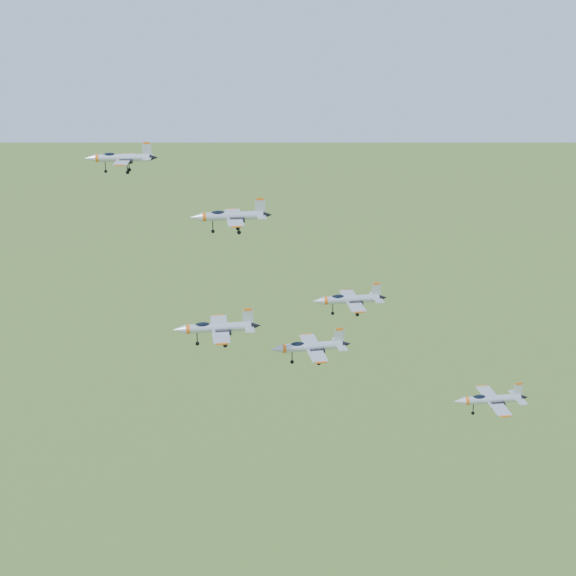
{
  "coord_description": "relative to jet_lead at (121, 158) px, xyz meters",
  "views": [
    {
      "loc": [
        12.58,
        -110.07,
        169.71
      ],
      "look_at": [
        3.14,
        -1.83,
        130.33
      ],
      "focal_mm": 50.0,
      "sensor_mm": 36.0,
      "label": 1
    }
  ],
  "objects": [
    {
      "name": "jet_left_high",
      "position": [
        17.69,
        -5.22,
        -7.45
      ],
      "size": [
        12.25,
        10.33,
        3.3
      ],
      "rotation": [
        0.0,
        0.0,
        0.22
      ],
      "color": "#B2B7C0"
    },
    {
      "name": "jet_lead",
      "position": [
        0.0,
        0.0,
        0.0
      ],
      "size": [
        11.25,
        9.39,
        3.01
      ],
      "rotation": [
        0.0,
        0.0,
        0.14
      ],
      "color": "#B2B7C0"
    },
    {
      "name": "jet_trail",
      "position": [
        56.47,
        -14.66,
        -31.36
      ],
      "size": [
        11.18,
        9.42,
        3.01
      ],
      "rotation": [
        0.0,
        0.0,
        0.21
      ],
      "color": "#B2B7C0"
    },
    {
      "name": "jet_right_low",
      "position": [
        30.68,
        -21.27,
        -21.1
      ],
      "size": [
        11.06,
        9.39,
        3.0
      ],
      "rotation": [
        0.0,
        0.0,
        0.27
      ],
      "color": "#B2B7C0"
    },
    {
      "name": "jet_right_high",
      "position": [
        18.92,
        -26.45,
        -16.58
      ],
      "size": [
        11.28,
        9.51,
        3.03
      ],
      "rotation": [
        0.0,
        0.0,
        0.22
      ],
      "color": "#B2B7C0"
    },
    {
      "name": "jet_left_low",
      "position": [
        35.7,
        -3.27,
        -20.89
      ],
      "size": [
        11.78,
        9.96,
        3.18
      ],
      "rotation": [
        0.0,
        0.0,
        0.23
      ],
      "color": "#B2B7C0"
    }
  ]
}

